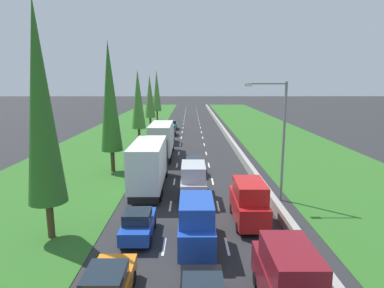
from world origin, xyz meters
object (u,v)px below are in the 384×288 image
at_px(blue_van_centre_lane, 196,223).
at_px(black_hatchback_left_lane, 170,130).
at_px(teal_hatchback_left_lane, 172,125).
at_px(poplar_tree_fourth, 150,97).
at_px(blue_hatchback_left_lane, 138,224).
at_px(street_light_mast, 279,133).
at_px(silver_van_centre_lane, 193,181).
at_px(poplar_tree_second, 110,97).
at_px(silver_van_left_lane, 167,134).
at_px(orange_sedan_left_lane, 106,288).
at_px(red_van_right_lane, 249,202).
at_px(white_box_truck_left_lane_fourth, 162,139).
at_px(poplar_tree_third, 138,100).
at_px(black_hatchback_centre_lane, 194,165).
at_px(maroon_van_right_lane, 288,279).
at_px(white_box_truck_left_lane, 150,164).
at_px(poplar_tree_nearest, 41,105).
at_px(poplar_tree_fifth, 157,91).

distance_m(blue_van_centre_lane, black_hatchback_left_lane, 38.80).
distance_m(teal_hatchback_left_lane, poplar_tree_fourth, 6.95).
distance_m(blue_hatchback_left_lane, street_light_mast, 12.23).
relative_size(silver_van_centre_lane, poplar_tree_second, 0.38).
xyz_separation_m(silver_van_centre_lane, silver_van_left_lane, (-3.66, 23.57, 0.00)).
bearing_deg(poplar_tree_fourth, teal_hatchback_left_lane, -12.32).
relative_size(orange_sedan_left_lane, red_van_right_lane, 0.92).
relative_size(white_box_truck_left_lane_fourth, black_hatchback_left_lane, 2.41).
relative_size(silver_van_centre_lane, poplar_tree_third, 0.46).
xyz_separation_m(orange_sedan_left_lane, blue_hatchback_left_lane, (0.35, 5.99, 0.02)).
relative_size(blue_van_centre_lane, black_hatchback_centre_lane, 1.26).
xyz_separation_m(red_van_right_lane, white_box_truck_left_lane_fourth, (-7.15, 18.89, 0.78)).
distance_m(poplar_tree_third, street_light_mast, 28.07).
height_order(maroon_van_right_lane, black_hatchback_left_lane, maroon_van_right_lane).
xyz_separation_m(white_box_truck_left_lane_fourth, silver_van_left_lane, (-0.02, 9.15, -0.78)).
bearing_deg(black_hatchback_centre_lane, teal_hatchback_left_lane, 97.01).
xyz_separation_m(black_hatchback_centre_lane, street_light_mast, (6.24, -7.48, 4.40)).
bearing_deg(street_light_mast, poplar_tree_second, 150.26).
bearing_deg(black_hatchback_left_lane, white_box_truck_left_lane_fourth, -90.10).
height_order(maroon_van_right_lane, blue_van_centre_lane, same).
bearing_deg(teal_hatchback_left_lane, poplar_tree_fourth, 167.68).
xyz_separation_m(white_box_truck_left_lane, white_box_truck_left_lane_fourth, (0.01, 12.02, 0.00)).
distance_m(orange_sedan_left_lane, silver_van_centre_lane, 13.02).
relative_size(black_hatchback_left_lane, teal_hatchback_left_lane, 1.00).
xyz_separation_m(maroon_van_right_lane, poplar_tree_fourth, (-11.57, 52.02, 4.80)).
bearing_deg(silver_van_left_lane, poplar_tree_second, -105.70).
height_order(red_van_right_lane, silver_van_centre_lane, same).
xyz_separation_m(black_hatchback_centre_lane, poplar_tree_fourth, (-8.15, 32.11, 5.36)).
bearing_deg(silver_van_centre_lane, maroon_van_right_lane, -74.44).
bearing_deg(maroon_van_right_lane, silver_van_left_lane, 101.23).
xyz_separation_m(poplar_tree_second, poplar_tree_third, (0.24, 15.91, -1.09)).
height_order(maroon_van_right_lane, red_van_right_lane, same).
bearing_deg(poplar_tree_third, maroon_van_right_lane, -72.69).
relative_size(black_hatchback_centre_lane, street_light_mast, 0.43).
xyz_separation_m(poplar_tree_nearest, poplar_tree_second, (0.28, 14.34, -0.24)).
distance_m(silver_van_centre_lane, poplar_tree_third, 25.54).
relative_size(black_hatchback_left_lane, poplar_tree_nearest, 0.29).
relative_size(black_hatchback_centre_lane, silver_van_left_lane, 0.80).
xyz_separation_m(white_box_truck_left_lane, red_van_right_lane, (7.16, -6.87, -0.78)).
bearing_deg(white_box_truck_left_lane, black_hatchback_left_lane, 89.93).
distance_m(poplar_tree_nearest, poplar_tree_fourth, 45.70).
xyz_separation_m(poplar_tree_nearest, street_light_mast, (14.73, 6.08, -2.52)).
xyz_separation_m(teal_hatchback_left_lane, street_light_mast, (10.07, -38.65, 4.40)).
distance_m(silver_van_centre_lane, poplar_tree_nearest, 12.33).
bearing_deg(silver_van_left_lane, poplar_tree_third, 177.13).
height_order(maroon_van_right_lane, poplar_tree_third, poplar_tree_third).
xyz_separation_m(blue_hatchback_left_lane, white_box_truck_left_lane, (-0.38, 8.90, 1.35)).
bearing_deg(maroon_van_right_lane, black_hatchback_centre_lane, 99.77).
relative_size(poplar_tree_nearest, poplar_tree_fifth, 1.14).
bearing_deg(black_hatchback_left_lane, teal_hatchback_left_lane, 90.65).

